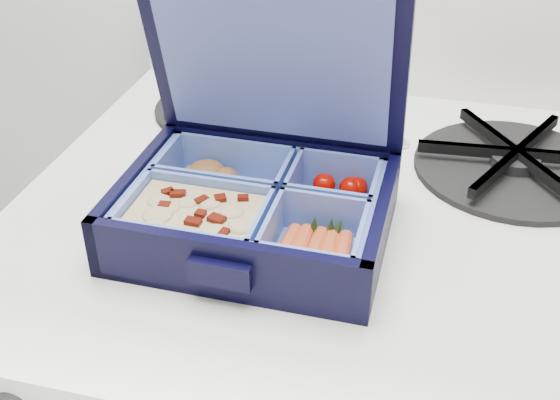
% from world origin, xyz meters
% --- Properties ---
extents(bento_box, '(0.22, 0.17, 0.05)m').
position_xyz_m(bento_box, '(-0.41, 1.62, 0.86)').
color(bento_box, black).
rests_on(bento_box, stove).
extents(burner_grate, '(0.20, 0.20, 0.03)m').
position_xyz_m(burner_grate, '(-0.20, 1.78, 0.85)').
color(burner_grate, black).
rests_on(burner_grate, stove).
extents(burner_grate_rear, '(0.17, 0.17, 0.02)m').
position_xyz_m(burner_grate_rear, '(-0.51, 1.83, 0.84)').
color(burner_grate_rear, black).
rests_on(burner_grate_rear, stove).
extents(fork, '(0.14, 0.13, 0.01)m').
position_xyz_m(fork, '(-0.38, 1.75, 0.83)').
color(fork, silver).
rests_on(fork, stove).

